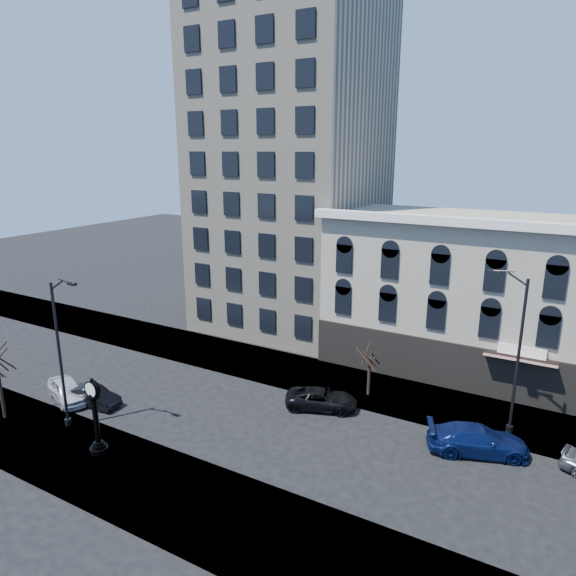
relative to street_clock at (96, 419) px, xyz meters
The scene contains 13 objects.
ground 8.61m from the street_clock, 60.74° to the left, with size 160.00×160.00×0.00m, color black.
sidewalk_far 15.94m from the street_clock, 75.07° to the left, with size 160.00×6.00×0.12m, color gray.
sidewalk_near 4.65m from the street_clock, 10.21° to the right, with size 160.00×6.00×0.12m, color gray.
cream_tower 31.32m from the street_clock, 94.47° to the left, with size 15.90×15.40×42.50m.
victorian_row 28.44m from the street_clock, 55.24° to the left, with size 22.60×11.19×12.50m.
street_clock is the anchor object (origin of this frame).
street_lamp_near 6.37m from the street_clock, 162.24° to the left, with size 2.54×0.39×9.81m.
street_lamp_far 24.54m from the street_clock, 35.47° to the left, with size 2.66×0.46×10.26m.
bare_tree_far 18.02m from the street_clock, 52.81° to the left, with size 2.62×2.62×4.50m.
car_near_a 7.96m from the street_clock, 154.22° to the left, with size 1.77×4.40×1.50m, color silver.
car_near_b 6.47m from the street_clock, 142.23° to the left, with size 1.38×3.97×1.31m, color black.
car_far_a 14.21m from the street_clock, 51.67° to the left, with size 2.21×4.79×1.33m, color black.
car_far_b 21.73m from the street_clock, 29.73° to the left, with size 2.28×5.62×1.63m, color #0C194C.
Camera 1 is at (18.14, -24.49, 16.87)m, focal length 32.00 mm.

